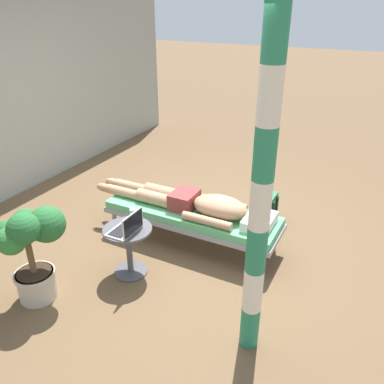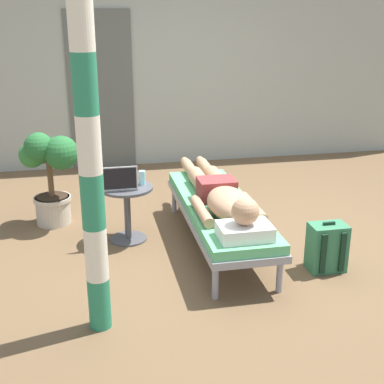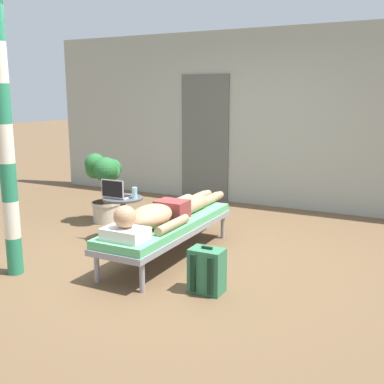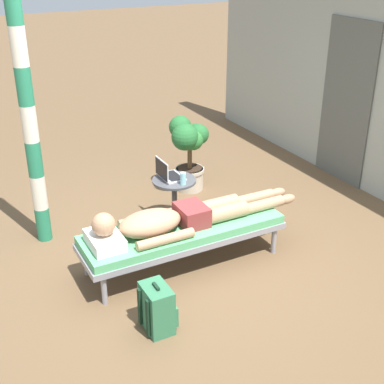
{
  "view_description": "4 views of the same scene",
  "coord_description": "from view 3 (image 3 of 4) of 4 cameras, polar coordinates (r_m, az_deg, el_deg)",
  "views": [
    {
      "loc": [
        -3.4,
        -1.89,
        2.53
      ],
      "look_at": [
        0.03,
        -0.14,
        0.61
      ],
      "focal_mm": 36.65,
      "sensor_mm": 36.0,
      "label": 1
    },
    {
      "loc": [
        -1.13,
        -4.42,
        2.07
      ],
      "look_at": [
        -0.24,
        -0.07,
        0.5
      ],
      "focal_mm": 49.48,
      "sensor_mm": 36.0,
      "label": 2
    },
    {
      "loc": [
        2.41,
        -4.32,
        1.73
      ],
      "look_at": [
        0.14,
        0.1,
        0.69
      ],
      "focal_mm": 43.77,
      "sensor_mm": 36.0,
      "label": 3
    },
    {
      "loc": [
        3.91,
        -2.13,
        2.89
      ],
      "look_at": [
        -0.17,
        0.02,
        0.67
      ],
      "focal_mm": 49.57,
      "sensor_mm": 36.0,
      "label": 4
    }
  ],
  "objects": [
    {
      "name": "house_door_panel",
      "position": [
        7.71,
        1.58,
        6.58
      ],
      "size": [
        0.84,
        0.03,
        2.04
      ],
      "primitive_type": "cube",
      "color": "#545651",
      "rests_on": "ground"
    },
    {
      "name": "house_wall_back",
      "position": [
        7.45,
        8.24,
        8.82
      ],
      "size": [
        7.6,
        0.2,
        2.7
      ],
      "primitive_type": "cube",
      "color": "#999E93",
      "rests_on": "ground"
    },
    {
      "name": "laptop",
      "position": [
        5.61,
        -9.26,
        -0.11
      ],
      "size": [
        0.31,
        0.24,
        0.23
      ],
      "color": "silver",
      "rests_on": "side_table"
    },
    {
      "name": "ground_plane",
      "position": [
        5.24,
        -1.89,
        -7.44
      ],
      "size": [
        40.0,
        40.0,
        0.0
      ],
      "primitive_type": "plane",
      "color": "brown"
    },
    {
      "name": "backpack",
      "position": [
        4.2,
        1.85,
        -9.57
      ],
      "size": [
        0.3,
        0.26,
        0.42
      ],
      "color": "#33724C",
      "rests_on": "ground"
    },
    {
      "name": "person_reclining",
      "position": [
        4.89,
        -3.55,
        -2.56
      ],
      "size": [
        0.53,
        2.17,
        0.32
      ],
      "color": "white",
      "rests_on": "lounge_chair"
    },
    {
      "name": "potted_plant",
      "position": [
        6.43,
        -10.65,
        1.53
      ],
      "size": [
        0.57,
        0.54,
        0.96
      ],
      "color": "#BFB29E",
      "rests_on": "ground"
    },
    {
      "name": "porch_post",
      "position": [
        4.7,
        -21.78,
        5.49
      ],
      "size": [
        0.15,
        0.15,
        2.56
      ],
      "color": "#267F59",
      "rests_on": "ground"
    },
    {
      "name": "lounge_chair",
      "position": [
        5.01,
        -2.95,
        -4.2
      ],
      "size": [
        0.6,
        1.99,
        0.42
      ],
      "color": "gray",
      "rests_on": "ground"
    },
    {
      "name": "drink_glass",
      "position": [
        5.56,
        -7.01,
        -0.09
      ],
      "size": [
        0.06,
        0.06,
        0.13
      ],
      "primitive_type": "cylinder",
      "color": "#99D8E5",
      "rests_on": "side_table"
    },
    {
      "name": "side_table",
      "position": [
        5.67,
        -8.39,
        -2.31
      ],
      "size": [
        0.48,
        0.48,
        0.52
      ],
      "color": "#4C4C51",
      "rests_on": "ground"
    }
  ]
}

